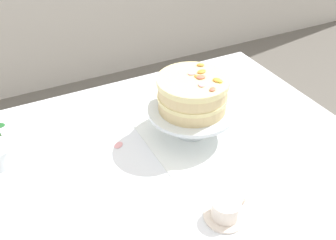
{
  "coord_description": "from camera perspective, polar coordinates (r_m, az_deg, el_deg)",
  "views": [
    {
      "loc": [
        -0.35,
        -0.82,
        1.54
      ],
      "look_at": [
        0.07,
        0.02,
        0.86
      ],
      "focal_mm": 41.24,
      "sensor_mm": 36.0,
      "label": 1
    }
  ],
  "objects": [
    {
      "name": "dining_table",
      "position": [
        1.25,
        -2.13,
        -9.89
      ],
      "size": [
        1.4,
        1.0,
        0.74
      ],
      "color": "white",
      "rests_on": "ground"
    },
    {
      "name": "linen_napkin",
      "position": [
        1.31,
        3.4,
        -1.79
      ],
      "size": [
        0.32,
        0.32,
        0.0
      ],
      "primitive_type": "cube",
      "rotation": [
        0.0,
        0.0,
        0.01
      ],
      "color": "white",
      "rests_on": "dining_table"
    },
    {
      "name": "teacup",
      "position": [
        1.04,
        8.53,
        -13.07
      ],
      "size": [
        0.12,
        0.11,
        0.06
      ],
      "color": "silver",
      "rests_on": "dining_table"
    },
    {
      "name": "layer_cake",
      "position": [
        1.22,
        3.66,
        3.93
      ],
      "size": [
        0.23,
        0.23,
        0.12
      ],
      "color": "beige",
      "rests_on": "cake_stand"
    },
    {
      "name": "cake_stand",
      "position": [
        1.26,
        3.52,
        1.14
      ],
      "size": [
        0.29,
        0.29,
        0.1
      ],
      "color": "silver",
      "rests_on": "linen_napkin"
    },
    {
      "name": "loose_petal_0",
      "position": [
        1.26,
        -7.34,
        -3.69
      ],
      "size": [
        0.04,
        0.04,
        0.0
      ],
      "primitive_type": "ellipsoid",
      "rotation": [
        0.0,
        0.0,
        0.71
      ],
      "color": "pink",
      "rests_on": "dining_table"
    }
  ]
}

